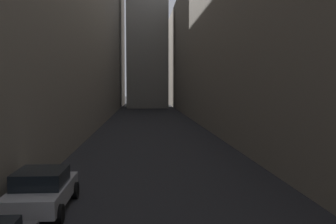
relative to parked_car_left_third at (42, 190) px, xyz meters
The scene contains 4 objects.
ground_plane 30.29m from the parked_car_left_third, 81.64° to the left, with size 264.00×264.00×0.00m, color #232326.
building_block_left 35.08m from the parked_car_left_third, 104.05° to the left, with size 13.80×108.00×25.65m, color gray.
building_block_right 37.87m from the parked_car_left_third, 60.80° to the left, with size 15.92×108.00×20.87m, color gray.
parked_car_left_third is the anchor object (origin of this frame).
Camera 1 is at (-0.89, 4.58, 4.30)m, focal length 41.48 mm.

